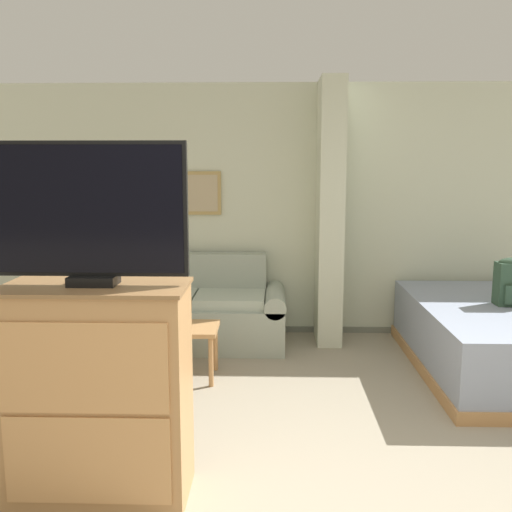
{
  "coord_description": "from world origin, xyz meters",
  "views": [
    {
      "loc": [
        -0.44,
        -2.38,
        1.77
      ],
      "look_at": [
        -0.57,
        2.13,
        1.05
      ],
      "focal_mm": 40.0,
      "sensor_mm": 36.0,
      "label": 1
    }
  ],
  "objects_px": {
    "coffee_table": "(184,334)",
    "tv": "(91,213)",
    "bed": "(501,338)",
    "tv_dresser": "(99,393)",
    "couch": "(197,312)",
    "table_lamp": "(87,258)"
  },
  "relations": [
    {
      "from": "bed",
      "to": "coffee_table",
      "type": "bearing_deg",
      "value": -174.81
    },
    {
      "from": "coffee_table",
      "to": "bed",
      "type": "relative_size",
      "value": 0.26
    },
    {
      "from": "tv_dresser",
      "to": "coffee_table",
      "type": "bearing_deg",
      "value": 84.14
    },
    {
      "from": "coffee_table",
      "to": "couch",
      "type": "bearing_deg",
      "value": 91.14
    },
    {
      "from": "table_lamp",
      "to": "tv",
      "type": "distance_m",
      "value": 2.95
    },
    {
      "from": "coffee_table",
      "to": "tv_dresser",
      "type": "bearing_deg",
      "value": -95.86
    },
    {
      "from": "couch",
      "to": "bed",
      "type": "bearing_deg",
      "value": -14.41
    },
    {
      "from": "couch",
      "to": "tv",
      "type": "height_order",
      "value": "tv"
    },
    {
      "from": "tv",
      "to": "bed",
      "type": "distance_m",
      "value": 3.72
    },
    {
      "from": "table_lamp",
      "to": "bed",
      "type": "xyz_separation_m",
      "value": [
        3.83,
        -0.74,
        -0.56
      ]
    },
    {
      "from": "coffee_table",
      "to": "tv",
      "type": "relative_size",
      "value": 0.58
    },
    {
      "from": "bed",
      "to": "tv",
      "type": "bearing_deg",
      "value": -145.63
    },
    {
      "from": "couch",
      "to": "coffee_table",
      "type": "distance_m",
      "value": 0.95
    },
    {
      "from": "tv_dresser",
      "to": "bed",
      "type": "xyz_separation_m",
      "value": [
        2.9,
        1.98,
        -0.29
      ]
    },
    {
      "from": "couch",
      "to": "tv",
      "type": "distance_m",
      "value": 2.95
    },
    {
      "from": "tv",
      "to": "bed",
      "type": "height_order",
      "value": "tv"
    },
    {
      "from": "table_lamp",
      "to": "tv_dresser",
      "type": "distance_m",
      "value": 2.89
    },
    {
      "from": "tv",
      "to": "bed",
      "type": "xyz_separation_m",
      "value": [
        2.9,
        1.98,
        -1.23
      ]
    },
    {
      "from": "coffee_table",
      "to": "tv",
      "type": "bearing_deg",
      "value": -95.86
    },
    {
      "from": "table_lamp",
      "to": "bed",
      "type": "height_order",
      "value": "table_lamp"
    },
    {
      "from": "coffee_table",
      "to": "tv_dresser",
      "type": "xyz_separation_m",
      "value": [
        -0.18,
        -1.74,
        0.2
      ]
    },
    {
      "from": "coffee_table",
      "to": "tv_dresser",
      "type": "distance_m",
      "value": 1.76
    }
  ]
}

